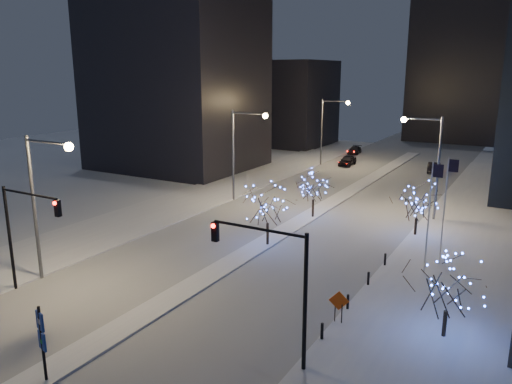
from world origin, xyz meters
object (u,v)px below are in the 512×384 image
Objects in this scene: car_mid at (434,167)px; holiday_tree_median_near at (268,205)px; car_far at (355,150)px; holiday_tree_plaza_near at (448,287)px; wayfinding_sign at (42,336)px; street_lamp_w_far at (328,123)px; traffic_signal_east at (276,273)px; construction_sign at (339,304)px; car_near at (347,161)px; traffic_signal_west at (23,224)px; holiday_tree_plaza_far at (417,203)px; street_lamp_east at (429,154)px; holiday_tree_median_far at (314,187)px; street_lamp_w_mid at (241,143)px; street_lamp_w_near at (42,190)px.

car_mid is 39.21m from holiday_tree_median_near.
car_far is at bearing -41.04° from car_mid.
holiday_tree_median_near reaches higher than holiday_tree_plaza_near.
wayfinding_sign is at bearing 77.05° from car_mid.
traffic_signal_east is at bearing -70.68° from street_lamp_w_far.
wayfinding_sign is at bearing -138.88° from holiday_tree_plaza_near.
holiday_tree_median_near is at bearing 118.60° from construction_sign.
car_near is 1.19× the size of wayfinding_sign.
car_mid is at bearing 74.78° from traffic_signal_west.
holiday_tree_plaza_far is (16.66, -28.98, 2.19)m from car_near.
wayfinding_sign is (0.01, -21.46, -1.13)m from holiday_tree_median_near.
traffic_signal_west is (-18.52, -30.00, -1.69)m from street_lamp_east.
holiday_tree_median_far is 1.00× the size of holiday_tree_plaza_far.
construction_sign is (0.22, -23.85, -5.15)m from street_lamp_east.
holiday_tree_median_far is at bearing 131.30° from holiday_tree_plaza_near.
street_lamp_w_mid and street_lamp_w_far have the same top height.
construction_sign is (1.36, 5.15, -3.46)m from traffic_signal_east.
holiday_tree_plaza_near is at bearing 12.70° from street_lamp_w_near.
street_lamp_w_far is 2.13× the size of holiday_tree_plaza_near.
street_lamp_east is 2.13× the size of holiday_tree_plaza_near.
street_lamp_w_mid is at bearing -171.04° from street_lamp_east.
holiday_tree_plaza_far is (19.44, -27.63, -3.53)m from street_lamp_w_far.
street_lamp_east is 2.60× the size of wayfinding_sign.
holiday_tree_plaza_far is at bearing 107.49° from holiday_tree_plaza_near.
street_lamp_east is at bearing -57.60° from car_near.
street_lamp_w_mid is 1.43× the size of traffic_signal_east.
holiday_tree_median_far is at bearing -70.75° from street_lamp_w_far.
holiday_tree_plaza_near is 17.61m from holiday_tree_plaza_far.
holiday_tree_median_far is 1.19× the size of wayfinding_sign.
car_near is 1.00× the size of car_mid.
traffic_signal_west reaches higher than wayfinding_sign.
traffic_signal_west is at bearing -127.85° from holiday_tree_plaza_far.
traffic_signal_east is 6.35m from construction_sign.
holiday_tree_median_far is (6.66, -28.36, 2.38)m from car_near.
holiday_tree_median_far is (-5.86, -29.39, 2.41)m from car_mid.
holiday_tree_plaza_far is 1.18× the size of wayfinding_sign.
car_mid is at bearing 60.80° from street_lamp_w_mid.
car_far is 49.79m from holiday_tree_median_near.
traffic_signal_west is at bearing -119.66° from holiday_tree_median_near.
street_lamp_w_mid is 31.64m from holiday_tree_plaza_near.
traffic_signal_east is (17.88, -1.00, -1.74)m from street_lamp_w_near.
street_lamp_w_near is 29.84m from holiday_tree_plaza_far.
traffic_signal_east is at bearing 85.37° from car_mid.
street_lamp_w_far reaches higher than wayfinding_sign.
construction_sign is (16.46, -47.20, 0.52)m from car_near.
traffic_signal_west is at bearing -76.04° from street_lamp_w_near.
traffic_signal_west reaches higher than holiday_tree_plaza_far.
car_far is (-17.83, 63.52, -4.12)m from traffic_signal_east.
street_lamp_w_mid reaches higher than construction_sign.
street_lamp_east is at bearing 90.64° from wayfinding_sign.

